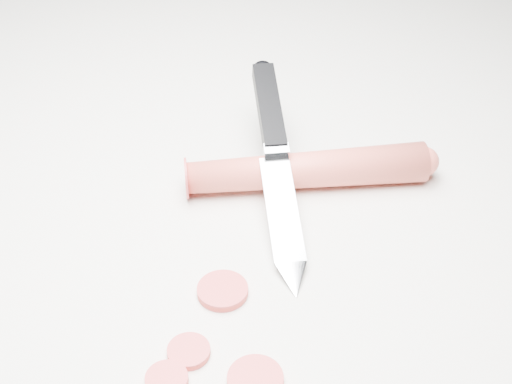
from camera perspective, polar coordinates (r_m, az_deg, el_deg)
The scene contains 7 objects.
ground at distance 0.55m, azimuth 0.58°, elevation -6.12°, with size 2.40×2.40×0.00m, color silver.
carrot at distance 0.62m, azimuth 4.10°, elevation 1.78°, with size 0.03×0.03×0.21m, color #D3473A.
carrot_slice_0 at distance 0.48m, azimuth -7.15°, elevation -14.70°, with size 0.03×0.03×0.01m, color red.
carrot_slice_1 at distance 0.53m, azimuth -2.69°, elevation -7.89°, with size 0.04×0.04×0.01m, color red.
carrot_slice_2 at distance 0.48m, azimuth -0.05°, elevation -14.76°, with size 0.04×0.04×0.01m, color red.
carrot_slice_3 at distance 0.50m, azimuth -5.40°, elevation -12.57°, with size 0.03×0.03×0.01m, color red.
kitchen_knife at distance 0.60m, azimuth 1.82°, elevation 2.38°, with size 0.18×0.20×0.07m, color silver, non-canonical shape.
Camera 1 is at (0.21, -0.33, 0.39)m, focal length 50.00 mm.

